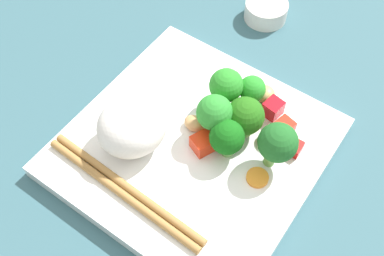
% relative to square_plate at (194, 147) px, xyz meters
% --- Properties ---
extents(ground_plane, '(1.10, 1.10, 0.02)m').
position_rel_square_plate_xyz_m(ground_plane, '(0.00, 0.00, -0.02)').
color(ground_plane, '#355D67').
extents(square_plate, '(0.27, 0.27, 0.02)m').
position_rel_square_plate_xyz_m(square_plate, '(0.00, 0.00, 0.00)').
color(square_plate, white).
rests_on(square_plate, ground_plane).
extents(rice_mound, '(0.09, 0.09, 0.06)m').
position_rel_square_plate_xyz_m(rice_mound, '(0.06, 0.04, 0.04)').
color(rice_mound, white).
rests_on(rice_mound, square_plate).
extents(broccoli_floret_0, '(0.04, 0.04, 0.05)m').
position_rel_square_plate_xyz_m(broccoli_floret_0, '(-0.04, -0.04, 0.04)').
color(broccoli_floret_0, '#72A550').
rests_on(broccoli_floret_0, square_plate).
extents(broccoli_floret_1, '(0.03, 0.03, 0.05)m').
position_rel_square_plate_xyz_m(broccoli_floret_1, '(-0.02, -0.08, 0.04)').
color(broccoli_floret_1, '#5D9A46').
rests_on(broccoli_floret_1, square_plate).
extents(broccoli_floret_2, '(0.04, 0.04, 0.05)m').
position_rel_square_plate_xyz_m(broccoli_floret_2, '(-0.03, -0.01, 0.04)').
color(broccoli_floret_2, '#649D4B').
rests_on(broccoli_floret_2, square_plate).
extents(broccoli_floret_3, '(0.04, 0.04, 0.06)m').
position_rel_square_plate_xyz_m(broccoli_floret_3, '(-0.01, -0.02, 0.05)').
color(broccoli_floret_3, '#84B259').
rests_on(broccoli_floret_3, square_plate).
extents(broccoli_floret_4, '(0.04, 0.04, 0.06)m').
position_rel_square_plate_xyz_m(broccoli_floret_4, '(0.00, -0.06, 0.05)').
color(broccoli_floret_4, '#559A47').
rests_on(broccoli_floret_4, square_plate).
extents(broccoli_floret_5, '(0.04, 0.04, 0.06)m').
position_rel_square_plate_xyz_m(broccoli_floret_5, '(-0.08, -0.03, 0.05)').
color(broccoli_floret_5, '#69A54B').
rests_on(broccoli_floret_5, square_plate).
extents(carrot_slice_0, '(0.03, 0.03, 0.00)m').
position_rel_square_plate_xyz_m(carrot_slice_0, '(-0.08, -0.00, 0.01)').
color(carrot_slice_0, orange).
rests_on(carrot_slice_0, square_plate).
extents(carrot_slice_1, '(0.03, 0.03, 0.01)m').
position_rel_square_plate_xyz_m(carrot_slice_1, '(-0.07, -0.05, 0.01)').
color(carrot_slice_1, orange).
rests_on(carrot_slice_1, square_plate).
extents(carrot_slice_2, '(0.04, 0.04, 0.01)m').
position_rel_square_plate_xyz_m(carrot_slice_2, '(-0.02, -0.06, 0.01)').
color(carrot_slice_2, orange).
rests_on(carrot_slice_2, square_plate).
extents(pepper_chunk_0, '(0.02, 0.02, 0.02)m').
position_rel_square_plate_xyz_m(pepper_chunk_0, '(-0.05, -0.08, 0.02)').
color(pepper_chunk_0, red).
rests_on(pepper_chunk_0, square_plate).
extents(pepper_chunk_1, '(0.03, 0.02, 0.01)m').
position_rel_square_plate_xyz_m(pepper_chunk_1, '(-0.09, -0.05, 0.02)').
color(pepper_chunk_1, red).
rests_on(pepper_chunk_1, square_plate).
extents(pepper_chunk_2, '(0.03, 0.03, 0.02)m').
position_rel_square_plate_xyz_m(pepper_chunk_2, '(-0.01, -0.00, 0.02)').
color(pepper_chunk_2, red).
rests_on(pepper_chunk_2, square_plate).
extents(pepper_chunk_3, '(0.02, 0.03, 0.01)m').
position_rel_square_plate_xyz_m(pepper_chunk_3, '(-0.07, -0.07, 0.02)').
color(pepper_chunk_3, red).
rests_on(pepper_chunk_3, square_plate).
extents(chicken_piece_0, '(0.03, 0.02, 0.01)m').
position_rel_square_plate_xyz_m(chicken_piece_0, '(0.01, -0.02, 0.02)').
color(chicken_piece_0, tan).
rests_on(chicken_piece_0, square_plate).
extents(chicken_piece_1, '(0.03, 0.03, 0.02)m').
position_rel_square_plate_xyz_m(chicken_piece_1, '(-0.04, -0.10, 0.02)').
color(chicken_piece_1, tan).
rests_on(chicken_piece_1, square_plate).
extents(chopstick_pair, '(0.20, 0.03, 0.01)m').
position_rel_square_plate_xyz_m(chopstick_pair, '(0.03, 0.09, 0.01)').
color(chopstick_pair, '#A1753E').
rests_on(chopstick_pair, square_plate).
extents(sauce_cup, '(0.06, 0.06, 0.03)m').
position_rel_square_plate_xyz_m(sauce_cup, '(0.04, -0.24, 0.00)').
color(sauce_cup, silver).
rests_on(sauce_cup, ground_plane).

